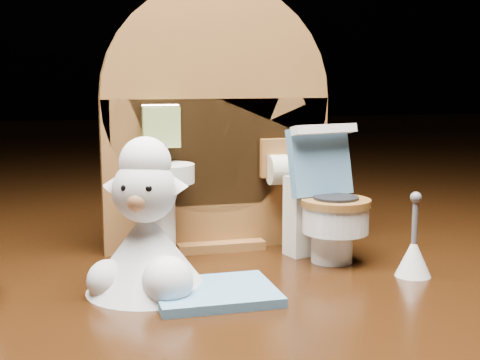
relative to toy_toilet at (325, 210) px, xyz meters
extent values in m
cube|color=brown|center=(-0.05, 0.04, 0.02)|extent=(0.13, 0.02, 0.09)
cylinder|color=brown|center=(-0.05, 0.04, 0.06)|extent=(0.13, 0.02, 0.13)
cube|color=brown|center=(-0.05, 0.04, -0.02)|extent=(0.05, 0.04, 0.01)
cylinder|color=white|center=(-0.08, 0.02, 0.00)|extent=(0.01, 0.01, 0.04)
cylinder|color=white|center=(-0.08, 0.02, 0.02)|extent=(0.03, 0.03, 0.01)
cylinder|color=silver|center=(-0.08, 0.03, 0.03)|extent=(0.00, 0.00, 0.01)
cube|color=#8EA559|center=(-0.08, 0.03, 0.04)|extent=(0.02, 0.01, 0.02)
cube|color=brown|center=(-0.01, 0.03, 0.03)|extent=(0.02, 0.01, 0.02)
cylinder|color=beige|center=(-0.01, 0.03, 0.02)|extent=(0.02, 0.02, 0.02)
cylinder|color=white|center=(0.00, -0.01, -0.02)|extent=(0.02, 0.02, 0.02)
cylinder|color=white|center=(0.00, -0.01, 0.00)|extent=(0.03, 0.03, 0.01)
cylinder|color=brown|center=(0.00, -0.01, 0.01)|extent=(0.04, 0.04, 0.00)
cube|color=white|center=(0.00, 0.01, 0.00)|extent=(0.03, 0.02, 0.04)
cube|color=#5385AF|center=(0.00, 0.01, 0.03)|extent=(0.04, 0.02, 0.04)
cube|color=white|center=(0.00, 0.00, 0.04)|extent=(0.04, 0.02, 0.01)
cylinder|color=#C7D63F|center=(0.00, 0.01, 0.02)|extent=(0.01, 0.01, 0.01)
cube|color=#5385AF|center=(-0.07, -0.05, -0.02)|extent=(0.05, 0.04, 0.00)
cone|color=white|center=(0.03, -0.04, -0.02)|extent=(0.02, 0.02, 0.02)
cylinder|color=#59595B|center=(0.03, -0.04, 0.00)|extent=(0.00, 0.00, 0.02)
sphere|color=#59595B|center=(0.03, -0.04, 0.01)|extent=(0.01, 0.01, 0.01)
cone|color=white|center=(-0.10, -0.03, -0.01)|extent=(0.06, 0.06, 0.04)
sphere|color=white|center=(-0.09, -0.05, -0.02)|extent=(0.02, 0.02, 0.02)
sphere|color=white|center=(-0.12, -0.03, -0.02)|extent=(0.02, 0.02, 0.02)
sphere|color=silver|center=(-0.10, -0.03, 0.02)|extent=(0.03, 0.03, 0.03)
sphere|color=#B57B4D|center=(-0.10, -0.04, 0.02)|extent=(0.01, 0.01, 0.01)
sphere|color=white|center=(-0.10, -0.03, 0.03)|extent=(0.02, 0.02, 0.02)
cone|color=silver|center=(-0.11, -0.03, 0.02)|extent=(0.02, 0.01, 0.01)
cone|color=silver|center=(-0.09, -0.04, 0.02)|extent=(0.02, 0.01, 0.01)
sphere|color=black|center=(-0.11, -0.04, 0.02)|extent=(0.00, 0.00, 0.00)
sphere|color=black|center=(-0.10, -0.05, 0.02)|extent=(0.00, 0.00, 0.00)
camera|label=1|loc=(-0.13, -0.33, 0.07)|focal=50.00mm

